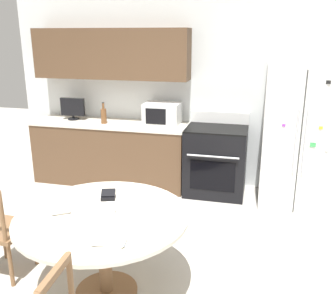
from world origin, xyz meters
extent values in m
plane|color=#B2ADA3|center=(0.00, 0.00, 0.00)|extent=(14.00, 14.00, 0.00)
cube|color=silver|center=(0.00, 2.65, 1.30)|extent=(5.20, 0.10, 2.60)
cube|color=brown|center=(-1.09, 2.43, 1.84)|extent=(2.21, 0.34, 0.68)
cube|color=brown|center=(-1.09, 2.29, 0.43)|extent=(2.21, 0.62, 0.86)
cube|color=beige|center=(-1.09, 2.29, 0.88)|extent=(2.24, 0.64, 0.03)
cube|color=white|center=(1.44, 2.19, 0.88)|extent=(0.83, 0.77, 1.77)
cube|color=#333333|center=(1.44, 1.80, 0.88)|extent=(0.01, 0.01, 1.70)
cylinder|color=silver|center=(1.39, 1.79, 0.93)|extent=(0.02, 0.02, 0.74)
cylinder|color=silver|center=(1.49, 1.79, 0.93)|extent=(0.02, 0.02, 0.74)
cube|color=black|center=(1.66, 1.80, 1.60)|extent=(0.05, 0.02, 0.04)
cube|color=yellow|center=(1.64, 1.80, 1.10)|extent=(0.04, 0.01, 0.03)
cube|color=#3FB259|center=(1.57, 1.80, 0.90)|extent=(0.06, 0.01, 0.05)
cube|color=purple|center=(1.24, 1.80, 1.10)|extent=(0.04, 0.01, 0.03)
cube|color=white|center=(1.72, 1.80, 0.85)|extent=(0.05, 0.02, 0.04)
cube|color=black|center=(0.43, 2.26, 0.45)|extent=(0.80, 0.64, 0.90)
cube|color=black|center=(0.43, 1.94, 0.36)|extent=(0.58, 0.01, 0.40)
cylinder|color=silver|center=(0.43, 1.91, 0.63)|extent=(0.66, 0.02, 0.02)
cube|color=black|center=(0.43, 2.26, 0.91)|extent=(0.80, 0.64, 0.02)
cube|color=white|center=(0.43, 2.55, 1.00)|extent=(0.80, 0.06, 0.16)
cube|color=white|center=(-0.33, 2.34, 1.05)|extent=(0.48, 0.37, 0.30)
cube|color=black|center=(-0.38, 2.15, 1.05)|extent=(0.28, 0.01, 0.21)
cube|color=silver|center=(-0.16, 2.15, 1.05)|extent=(0.10, 0.01, 0.22)
cylinder|color=black|center=(-1.68, 2.34, 0.91)|extent=(0.16, 0.16, 0.02)
cylinder|color=black|center=(-1.68, 2.34, 0.94)|extent=(0.03, 0.03, 0.04)
cube|color=black|center=(-1.68, 2.34, 1.09)|extent=(0.36, 0.05, 0.26)
cylinder|color=brown|center=(-1.15, 2.21, 1.00)|extent=(0.08, 0.08, 0.21)
cylinder|color=brown|center=(-1.15, 2.21, 1.15)|extent=(0.03, 0.03, 0.08)
cylinder|color=#262626|center=(-1.15, 2.21, 1.19)|extent=(0.03, 0.03, 0.01)
cylinder|color=beige|center=(-0.19, -0.06, 0.71)|extent=(1.38, 1.38, 0.03)
cylinder|color=brown|center=(-0.19, -0.06, 0.36)|extent=(0.11, 0.11, 0.67)
cylinder|color=brown|center=(-0.19, -0.06, 0.01)|extent=(0.52, 0.52, 0.03)
cube|color=brown|center=(-1.18, 0.00, 0.43)|extent=(0.44, 0.44, 0.04)
cylinder|color=brown|center=(-1.35, 0.18, 0.21)|extent=(0.04, 0.04, 0.41)
cylinder|color=brown|center=(-1.00, 0.17, 0.21)|extent=(0.04, 0.04, 0.41)
cylinder|color=brown|center=(-1.02, -0.18, 0.21)|extent=(0.04, 0.04, 0.41)
cylinder|color=brown|center=(-1.02, -0.19, 0.68)|extent=(0.04, 0.04, 0.45)
cylinder|color=brown|center=(-0.05, -0.86, 0.68)|extent=(0.04, 0.04, 0.45)
cube|color=brown|center=(-0.04, -1.04, 0.88)|extent=(0.06, 0.35, 0.04)
cylinder|color=silver|center=(-0.14, -0.03, 0.77)|extent=(0.08, 0.08, 0.09)
cylinder|color=beige|center=(-0.14, -0.03, 0.75)|extent=(0.07, 0.07, 0.05)
cylinder|color=silver|center=(-0.51, -0.14, 0.76)|extent=(0.15, 0.13, 0.05)
cube|color=black|center=(-0.26, 0.21, 0.74)|extent=(0.14, 0.13, 0.03)
cube|color=black|center=(-0.27, 0.24, 0.77)|extent=(0.14, 0.13, 0.06)
cube|color=white|center=(0.02, -0.37, 0.73)|extent=(0.22, 0.30, 0.01)
cube|color=beige|center=(0.02, -0.37, 0.74)|extent=(0.25, 0.32, 0.01)
cube|color=silver|center=(0.02, -0.37, 0.75)|extent=(0.27, 0.33, 0.01)
camera|label=1|loc=(0.96, -2.54, 2.10)|focal=40.00mm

